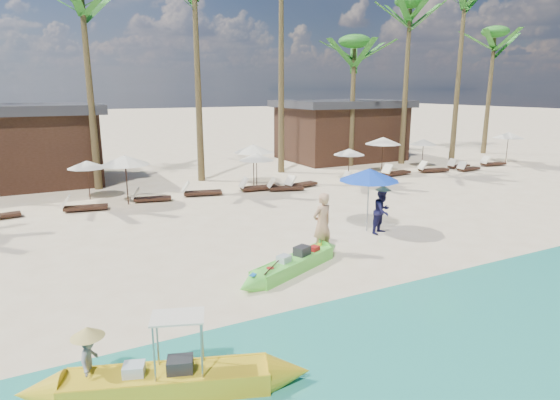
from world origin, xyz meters
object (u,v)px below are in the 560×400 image
blue_umbrella (369,175)px  green_canoe (294,264)px  yellow_canoe (168,381)px  tourist (322,224)px

blue_umbrella → green_canoe: bearing=-153.0°
yellow_canoe → blue_umbrella: 10.88m
yellow_canoe → tourist: size_ratio=2.68×
tourist → green_canoe: bearing=18.1°
green_canoe → tourist: bearing=5.9°
yellow_canoe → tourist: (6.04, 4.71, 0.76)m
green_canoe → tourist: 1.85m
green_canoe → blue_umbrella: bearing=3.3°
blue_umbrella → yellow_canoe: bearing=-145.6°
yellow_canoe → tourist: bearing=57.0°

